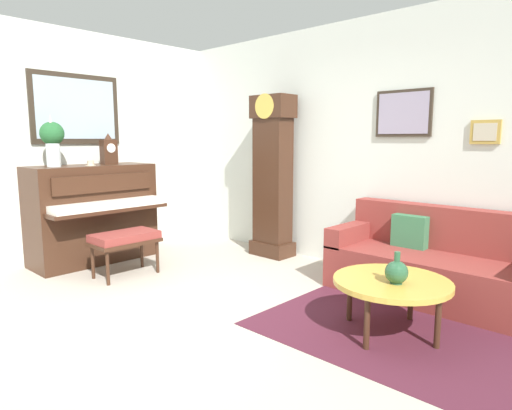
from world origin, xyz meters
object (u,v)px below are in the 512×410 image
(flower_vase, at_px, (52,139))
(green_jug, at_px, (397,272))
(mantel_clock, at_px, (109,150))
(coffee_table, at_px, (392,283))
(couch, at_px, (435,265))
(piano_bench, at_px, (125,239))
(grandfather_clock, at_px, (273,181))
(piano, at_px, (94,213))
(teacup, at_px, (91,164))

(flower_vase, bearing_deg, green_jug, 14.35)
(mantel_clock, bearing_deg, coffee_table, 5.19)
(green_jug, bearing_deg, coffee_table, 135.22)
(couch, height_order, green_jug, couch)
(piano_bench, xyz_separation_m, grandfather_clock, (0.59, 1.76, 0.56))
(mantel_clock, relative_size, flower_vase, 0.66)
(grandfather_clock, relative_size, couch, 1.07)
(piano, height_order, teacup, teacup)
(grandfather_clock, xyz_separation_m, mantel_clock, (-1.40, -1.46, 0.38))
(coffee_table, bearing_deg, grandfather_clock, 152.73)
(piano_bench, bearing_deg, couch, 31.29)
(piano, relative_size, grandfather_clock, 0.71)
(coffee_table, relative_size, teacup, 7.59)
(couch, xyz_separation_m, green_jug, (0.14, -1.09, 0.20))
(mantel_clock, height_order, flower_vase, flower_vase)
(grandfather_clock, relative_size, green_jug, 8.46)
(couch, height_order, flower_vase, flower_vase)
(couch, height_order, coffee_table, couch)
(flower_vase, height_order, green_jug, flower_vase)
(piano_bench, distance_m, coffee_table, 2.86)
(grandfather_clock, height_order, green_jug, grandfather_clock)
(piano, height_order, flower_vase, flower_vase)
(piano_bench, distance_m, couch, 3.18)
(piano_bench, distance_m, green_jug, 2.91)
(coffee_table, relative_size, green_jug, 3.67)
(piano_bench, distance_m, grandfather_clock, 1.94)
(couch, relative_size, mantel_clock, 5.00)
(coffee_table, height_order, teacup, teacup)
(mantel_clock, distance_m, flower_vase, 0.69)
(mantel_clock, height_order, teacup, mantel_clock)
(grandfather_clock, bearing_deg, mantel_clock, -133.73)
(coffee_table, height_order, mantel_clock, mantel_clock)
(piano, height_order, mantel_clock, mantel_clock)
(couch, bearing_deg, piano_bench, -148.71)
(couch, bearing_deg, piano, -155.65)
(piano, bearing_deg, grandfather_clock, 50.53)
(teacup, bearing_deg, green_jug, 9.04)
(piano, xyz_separation_m, green_jug, (3.66, 0.50, -0.08))
(grandfather_clock, xyz_separation_m, green_jug, (2.26, -1.20, -0.45))
(piano_bench, distance_m, flower_vase, 1.40)
(teacup, bearing_deg, couch, 25.90)
(grandfather_clock, bearing_deg, teacup, -126.09)
(flower_vase, relative_size, teacup, 5.00)
(piano_bench, height_order, mantel_clock, mantel_clock)
(mantel_clock, bearing_deg, teacup, -68.83)
(coffee_table, height_order, flower_vase, flower_vase)
(grandfather_clock, xyz_separation_m, coffee_table, (2.20, -1.13, -0.57))
(grandfather_clock, bearing_deg, coffee_table, -27.27)
(piano, xyz_separation_m, teacup, (0.12, -0.06, 0.60))
(piano_bench, bearing_deg, teacup, -179.75)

